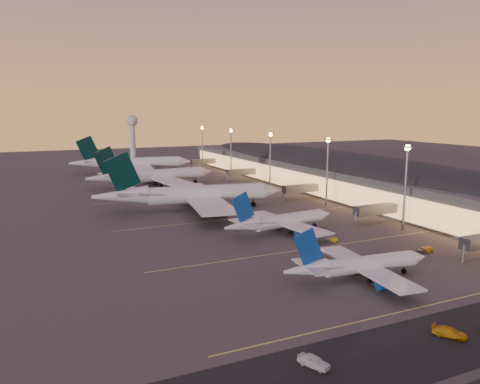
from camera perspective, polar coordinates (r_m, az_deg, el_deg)
name	(u,v)px	position (r m, az deg, el deg)	size (l,w,h in m)	color
ground	(303,243)	(129.79, 7.63, -6.23)	(700.00, 700.00, 0.00)	#454340
airliner_narrow_south	(358,265)	(104.32, 14.20, -8.66)	(34.84, 31.26, 12.44)	silver
airliner_narrow_north	(281,222)	(138.76, 5.00, -3.61)	(38.32, 34.50, 13.68)	silver
airliner_wide_near	(191,195)	(170.42, -6.00, -0.35)	(68.65, 63.20, 21.99)	silver
airliner_wide_mid	(154,176)	(225.64, -10.50, 1.94)	(62.93, 57.64, 20.13)	silver
airliner_wide_far	(132,163)	(278.49, -13.04, 3.44)	(68.67, 63.25, 22.01)	silver
terminal_building	(332,170)	(221.16, 11.14, 2.70)	(56.35, 255.00, 17.46)	#4F4E53
light_masts	(293,154)	(199.76, 6.46, 4.59)	(2.20, 217.20, 25.90)	gray
radar_tower	(132,129)	(373.24, -13.01, 7.53)	(9.00, 9.00, 32.50)	silver
lane_markings	(241,214)	(163.80, 0.10, -2.73)	(90.00, 180.36, 0.00)	#D8C659
baggage_tug_b	(425,250)	(129.81, 21.64, -6.60)	(4.21, 2.03, 1.23)	#C7900C
baggage_tug_c	(332,240)	(132.74, 11.14, -5.77)	(3.41, 1.86, 0.96)	#C7900C
service_van_a	(314,361)	(71.30, 8.99, -19.70)	(1.97, 4.89, 1.67)	silver
service_van_b	(450,332)	(85.30, 24.20, -15.34)	(2.18, 5.36, 1.56)	#C7900C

